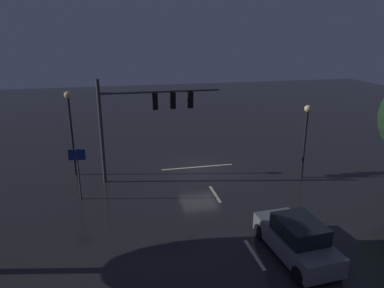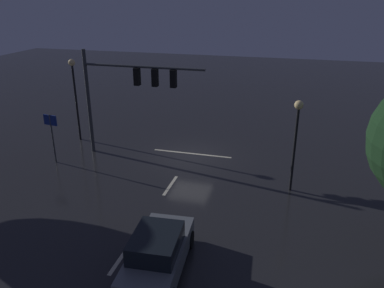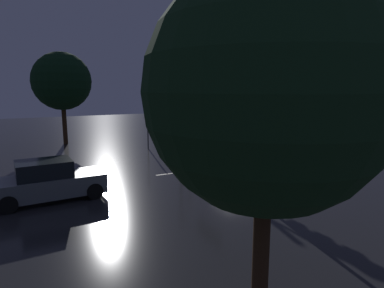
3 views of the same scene
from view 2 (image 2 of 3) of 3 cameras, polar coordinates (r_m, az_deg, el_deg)
name	(u,v)px [view 2 (image 2 of 3)]	position (r m, az deg, el deg)	size (l,w,h in m)	color
ground_plane	(190,156)	(23.63, -0.24, -1.82)	(80.00, 80.00, 0.00)	#232326
traffic_signal_assembly	(128,85)	(22.70, -9.49, 8.67)	(7.38, 0.47, 6.39)	#383A3D
lane_dash_far	(170,185)	(20.18, -3.26, -6.20)	(2.20, 0.16, 0.01)	beige
lane_dash_mid	(122,256)	(15.51, -10.45, -16.19)	(2.20, 0.16, 0.01)	beige
stop_bar	(192,154)	(23.99, 0.02, -1.43)	(5.00, 0.16, 0.01)	beige
car_approaching	(158,253)	(14.18, -5.14, -15.96)	(2.16, 4.47, 1.70)	slate
street_lamp_left_kerb	(296,128)	(19.04, 15.34, 2.25)	(0.44, 0.44, 4.74)	black
street_lamp_right_kerb	(74,85)	(26.36, -17.18, 8.41)	(0.44, 0.44, 5.48)	black
route_sign	(51,128)	(23.46, -20.28, 2.23)	(0.90, 0.18, 2.99)	#383A3D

